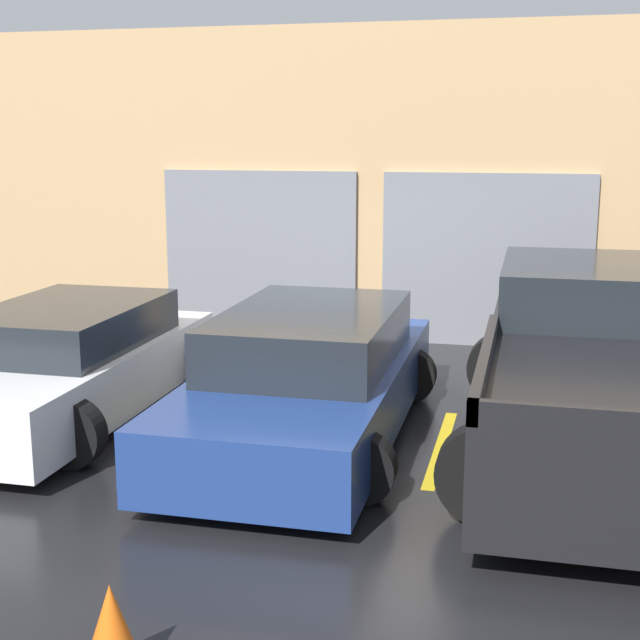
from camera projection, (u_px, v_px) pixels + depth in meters
ground_plane at (339, 396)px, 10.34m from camera, size 28.00×28.00×0.00m
shophouse_building at (388, 187)px, 13.01m from camera, size 16.86×0.68×4.51m
pickup_truck at (587, 370)px, 8.44m from camera, size 2.44×5.27×1.66m
sedan_white at (67, 364)px, 9.48m from camera, size 2.18×4.24×1.22m
sedan_side at (309, 378)px, 8.87m from camera, size 2.23×4.73×1.28m
parking_stripe_left at (185, 426)px, 9.27m from camera, size 0.12×2.20×0.01m
parking_stripe_centre at (441, 447)px, 8.66m from camera, size 0.12×2.20×0.01m
traffic_cone at (112, 633)px, 4.99m from camera, size 0.47×0.47×0.55m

